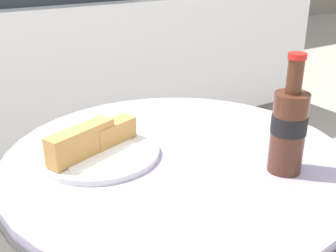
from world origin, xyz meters
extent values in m
cylinder|color=#333333|center=(0.00, 0.00, 0.75)|extent=(0.71, 0.71, 0.01)
cylinder|color=#9E93B2|center=(0.00, 0.00, 0.77)|extent=(0.69, 0.69, 0.02)
cylinder|color=#4C2819|center=(0.13, -0.16, 0.85)|extent=(0.06, 0.06, 0.15)
cylinder|color=black|center=(0.13, -0.16, 0.87)|extent=(0.06, 0.06, 0.03)
cylinder|color=#4C2819|center=(0.13, -0.16, 0.96)|extent=(0.03, 0.03, 0.06)
cylinder|color=red|center=(0.13, -0.16, 0.99)|extent=(0.03, 0.03, 0.01)
cylinder|color=white|center=(-0.13, 0.08, 0.78)|extent=(0.24, 0.24, 0.01)
cube|color=white|center=(-0.13, 0.08, 0.79)|extent=(0.16, 0.16, 0.00)
cube|color=#C68E47|center=(-0.17, 0.07, 0.82)|extent=(0.15, 0.08, 0.06)
cube|color=#C68E47|center=(-0.09, 0.10, 0.81)|extent=(0.11, 0.07, 0.04)
cylinder|color=black|center=(1.15, 2.98, 0.33)|extent=(0.67, 0.22, 0.67)
cylinder|color=black|center=(1.15, 1.37, 0.33)|extent=(0.67, 0.22, 0.67)
camera|label=1|loc=(-0.42, -0.62, 1.16)|focal=45.00mm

